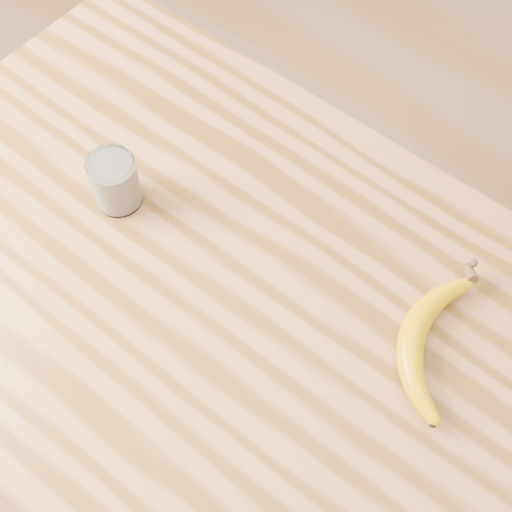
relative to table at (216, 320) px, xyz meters
The scene contains 4 objects.
room 0.58m from the table, ahead, with size 4.04×4.04×2.70m.
table is the anchor object (origin of this frame).
smoothie_glass 0.28m from the table, behind, with size 0.07×0.07×0.09m.
banana 0.34m from the table, 20.84° to the left, with size 0.12×0.32×0.04m, color #C68900, non-canonical shape.
Camera 1 is at (0.37, -0.35, 1.84)m, focal length 50.00 mm.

